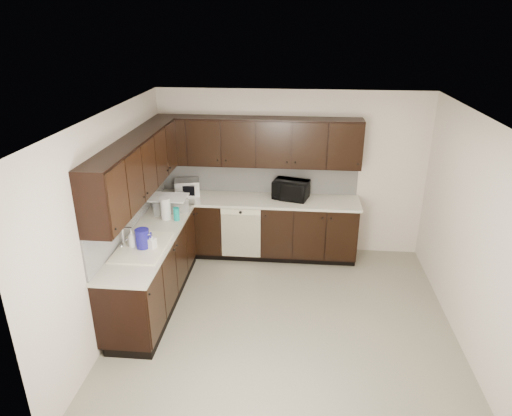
{
  "coord_description": "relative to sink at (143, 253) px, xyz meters",
  "views": [
    {
      "loc": [
        0.09,
        -4.6,
        3.42
      ],
      "look_at": [
        -0.4,
        0.6,
        1.25
      ],
      "focal_mm": 32.0,
      "sensor_mm": 36.0,
      "label": 1
    }
  ],
  "objects": [
    {
      "name": "floor",
      "position": [
        1.68,
        0.01,
        -0.88
      ],
      "size": [
        4.0,
        4.0,
        0.0
      ],
      "primitive_type": "plane",
      "color": "gray",
      "rests_on": "ground"
    },
    {
      "name": "ceiling",
      "position": [
        1.68,
        0.01,
        1.62
      ],
      "size": [
        4.0,
        4.0,
        0.0
      ],
      "primitive_type": "plane",
      "rotation": [
        3.14,
        0.0,
        0.0
      ],
      "color": "white",
      "rests_on": "wall_back"
    },
    {
      "name": "wall_back",
      "position": [
        1.68,
        2.01,
        0.37
      ],
      "size": [
        4.0,
        0.02,
        2.5
      ],
      "primitive_type": "cube",
      "color": "beige",
      "rests_on": "floor"
    },
    {
      "name": "wall_left",
      "position": [
        -0.32,
        0.01,
        0.37
      ],
      "size": [
        0.02,
        4.0,
        2.5
      ],
      "primitive_type": "cube",
      "color": "beige",
      "rests_on": "floor"
    },
    {
      "name": "wall_right",
      "position": [
        3.68,
        0.01,
        0.37
      ],
      "size": [
        0.02,
        4.0,
        2.5
      ],
      "primitive_type": "cube",
      "color": "beige",
      "rests_on": "floor"
    },
    {
      "name": "wall_front",
      "position": [
        1.68,
        -1.99,
        0.37
      ],
      "size": [
        4.0,
        0.02,
        2.5
      ],
      "primitive_type": "cube",
      "color": "beige",
      "rests_on": "floor"
    },
    {
      "name": "lower_cabinets",
      "position": [
        0.67,
        1.12,
        -0.47
      ],
      "size": [
        3.0,
        2.8,
        0.9
      ],
      "color": "black",
      "rests_on": "floor"
    },
    {
      "name": "countertop",
      "position": [
        0.67,
        1.12,
        0.04
      ],
      "size": [
        3.03,
        2.83,
        0.04
      ],
      "color": "beige",
      "rests_on": "lower_cabinets"
    },
    {
      "name": "backsplash",
      "position": [
        0.46,
        1.33,
        0.3
      ],
      "size": [
        3.0,
        2.8,
        0.48
      ],
      "color": "#ADADA9",
      "rests_on": "countertop"
    },
    {
      "name": "upper_cabinets",
      "position": [
        0.58,
        1.22,
        0.89
      ],
      "size": [
        3.0,
        2.8,
        0.7
      ],
      "color": "black",
      "rests_on": "wall_back"
    },
    {
      "name": "dishwasher",
      "position": [
        0.98,
        1.42,
        -0.33
      ],
      "size": [
        0.58,
        0.04,
        0.78
      ],
      "color": "beige",
      "rests_on": "lower_cabinets"
    },
    {
      "name": "sink",
      "position": [
        0.0,
        0.0,
        0.0
      ],
      "size": [
        0.54,
        0.82,
        0.42
      ],
      "color": "beige",
      "rests_on": "countertop"
    },
    {
      "name": "microwave",
      "position": [
        1.69,
        1.76,
        0.2
      ],
      "size": [
        0.58,
        0.46,
        0.28
      ],
      "primitive_type": "imported",
      "rotation": [
        0.0,
        0.0,
        -0.27
      ],
      "color": "black",
      "rests_on": "countertop"
    },
    {
      "name": "soap_bottle_a",
      "position": [
        0.12,
        -0.01,
        0.16
      ],
      "size": [
        0.12,
        0.12,
        0.21
      ],
      "primitive_type": "imported",
      "rotation": [
        0.0,
        0.0,
        -0.36
      ],
      "color": "gray",
      "rests_on": "countertop"
    },
    {
      "name": "soap_bottle_b",
      "position": [
        -0.11,
        0.0,
        0.18
      ],
      "size": [
        0.12,
        0.12,
        0.24
      ],
      "primitive_type": "imported",
      "rotation": [
        0.0,
        0.0,
        0.33
      ],
      "color": "gray",
      "rests_on": "countertop"
    },
    {
      "name": "toaster_oven",
      "position": [
        0.12,
        1.78,
        0.17
      ],
      "size": [
        0.42,
        0.35,
        0.23
      ],
      "primitive_type": "cube",
      "rotation": [
        0.0,
        0.0,
        0.23
      ],
      "color": "silver",
      "rests_on": "countertop"
    },
    {
      "name": "storage_bin",
      "position": [
        0.01,
        1.16,
        0.15
      ],
      "size": [
        0.58,
        0.52,
        0.19
      ],
      "primitive_type": "cube",
      "rotation": [
        0.0,
        0.0,
        0.43
      ],
      "color": "silver",
      "rests_on": "countertop"
    },
    {
      "name": "blue_pitcher",
      "position": [
        0.02,
        -0.01,
        0.18
      ],
      "size": [
        0.21,
        0.21,
        0.25
      ],
      "primitive_type": "cylinder",
      "rotation": [
        0.0,
        0.0,
        0.37
      ],
      "color": "#15109B",
      "rests_on": "countertop"
    },
    {
      "name": "teal_tumbler",
      "position": [
        0.2,
        0.83,
        0.15
      ],
      "size": [
        0.09,
        0.09,
        0.18
      ],
      "primitive_type": "cylinder",
      "rotation": [
        0.0,
        0.0,
        0.11
      ],
      "color": "#0D9285",
      "rests_on": "countertop"
    },
    {
      "name": "paper_towel_roll",
      "position": [
        0.05,
        0.86,
        0.21
      ],
      "size": [
        0.17,
        0.17,
        0.29
      ],
      "primitive_type": "cylinder",
      "rotation": [
        0.0,
        0.0,
        -0.35
      ],
      "color": "silver",
      "rests_on": "countertop"
    }
  ]
}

